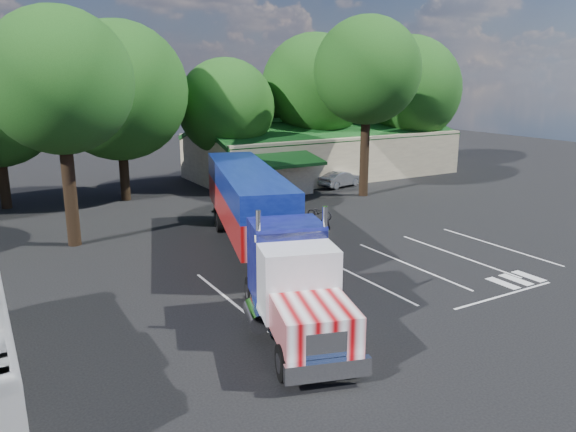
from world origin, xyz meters
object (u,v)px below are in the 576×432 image
silver_sedan (340,179)px  bicycle (320,212)px  woman (325,227)px  semi_truck (257,214)px

silver_sedan → bicycle: bearing=124.0°
woman → silver_sedan: bearing=-48.0°
semi_truck → bicycle: semi_truck is taller
woman → silver_sedan: (10.40, 13.11, -0.29)m
bicycle → silver_sedan: bearing=18.5°
semi_truck → bicycle: 9.97m
woman → silver_sedan: size_ratio=0.47×
bicycle → silver_sedan: silver_sedan is taller
semi_truck → bicycle: (7.67, 6.00, -2.12)m
woman → bicycle: 5.52m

